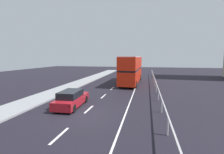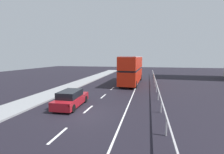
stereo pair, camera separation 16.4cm
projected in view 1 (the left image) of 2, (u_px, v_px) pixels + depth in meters
name	position (u px, v px, depth m)	size (l,w,h in m)	color
ground_plane	(85.00, 114.00, 12.59)	(75.54, 120.00, 0.10)	black
near_sidewalk_kerb	(17.00, 107.00, 13.84)	(2.97, 80.00, 0.14)	gray
lane_paint_markings	(125.00, 91.00, 20.53)	(3.25, 46.00, 0.01)	silver
bridge_side_railing	(156.00, 85.00, 20.01)	(0.10, 42.00, 1.10)	#B0ACAF
double_decker_bus_red	(131.00, 69.00, 26.65)	(2.87, 11.33, 4.39)	red
hatchback_car_near	(71.00, 99.00, 14.16)	(1.91, 4.41, 1.44)	maroon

